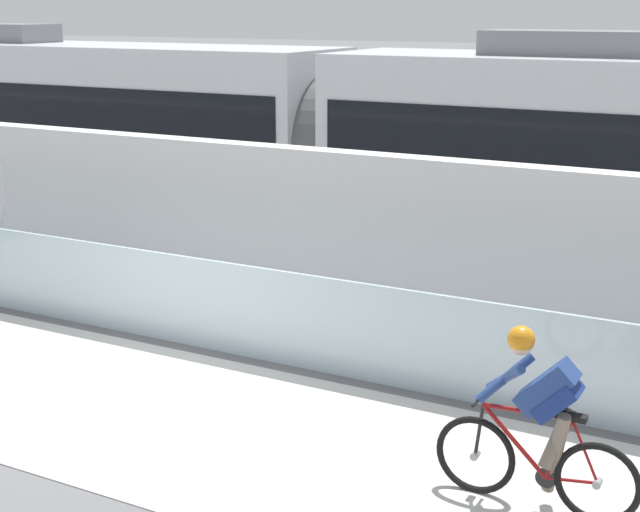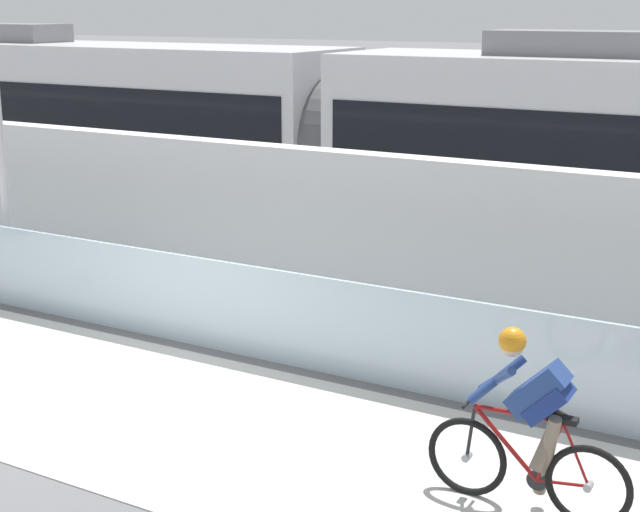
{
  "view_description": "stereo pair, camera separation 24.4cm",
  "coord_description": "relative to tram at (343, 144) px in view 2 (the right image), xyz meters",
  "views": [
    {
      "loc": [
        6.53,
        -7.14,
        4.15
      ],
      "look_at": [
        1.46,
        2.35,
        1.25
      ],
      "focal_mm": 52.13,
      "sensor_mm": 36.0,
      "label": 1
    },
    {
      "loc": [
        6.75,
        -7.02,
        4.15
      ],
      "look_at": [
        1.46,
        2.35,
        1.25
      ],
      "focal_mm": 52.13,
      "sensor_mm": 36.0,
      "label": 2
    }
  ],
  "objects": [
    {
      "name": "tram",
      "position": [
        0.0,
        0.0,
        0.0
      ],
      "size": [
        22.56,
        2.54,
        3.81
      ],
      "color": "silver",
      "rests_on": "ground"
    },
    {
      "name": "tram_rail_near",
      "position": [
        0.63,
        -0.72,
        -1.89
      ],
      "size": [
        32.0,
        0.08,
        0.01
      ],
      "primitive_type": "cube",
      "color": "#595654",
      "rests_on": "ground"
    },
    {
      "name": "glass_parapet",
      "position": [
        0.63,
        -5.0,
        -1.31
      ],
      "size": [
        32.0,
        0.05,
        1.16
      ],
      "primitive_type": "cube",
      "color": "silver",
      "rests_on": "ground"
    },
    {
      "name": "cyclist_on_bike",
      "position": [
        5.41,
        -6.85,
        -1.11
      ],
      "size": [
        1.77,
        0.58,
        1.61
      ],
      "color": "black",
      "rests_on": "ground"
    },
    {
      "name": "concrete_barrier_wall",
      "position": [
        0.63,
        -3.2,
        -0.73
      ],
      "size": [
        32.0,
        0.36,
        2.32
      ],
      "primitive_type": "cube",
      "color": "white",
      "rests_on": "ground"
    },
    {
      "name": "tram_rail_far",
      "position": [
        0.63,
        0.72,
        -1.89
      ],
      "size": [
        32.0,
        0.08,
        0.01
      ],
      "primitive_type": "cube",
      "color": "#595654",
      "rests_on": "ground"
    },
    {
      "name": "ground_plane",
      "position": [
        0.63,
        -6.85,
        -1.89
      ],
      "size": [
        200.0,
        200.0,
        0.0
      ],
      "primitive_type": "plane",
      "color": "slate"
    },
    {
      "name": "bike_path_deck",
      "position": [
        0.63,
        -6.85,
        -1.89
      ],
      "size": [
        32.0,
        3.2,
        0.01
      ],
      "primitive_type": "cube",
      "color": "silver",
      "rests_on": "ground"
    }
  ]
}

